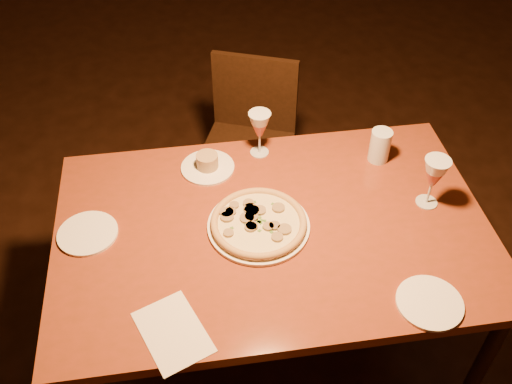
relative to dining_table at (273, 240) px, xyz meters
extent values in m
plane|color=black|center=(0.13, 0.12, -0.69)|extent=(7.00, 7.00, 0.00)
cube|color=maroon|center=(0.00, 0.00, 0.05)|extent=(1.47, 0.99, 0.04)
cylinder|color=black|center=(-0.62, 0.43, -0.33)|extent=(0.05, 0.05, 0.72)
cylinder|color=black|center=(0.62, -0.43, -0.33)|extent=(0.05, 0.05, 0.72)
cylinder|color=black|center=(0.67, 0.36, -0.33)|extent=(0.05, 0.05, 0.72)
cube|color=black|center=(0.06, 0.78, -0.27)|extent=(0.53, 0.53, 0.04)
cube|color=black|center=(0.14, 0.94, -0.06)|extent=(0.37, 0.19, 0.38)
cylinder|color=black|center=(-0.15, 0.70, -0.49)|extent=(0.03, 0.03, 0.41)
cylinder|color=black|center=(-0.02, 0.99, -0.49)|extent=(0.03, 0.03, 0.41)
cylinder|color=black|center=(0.14, 0.56, -0.49)|extent=(0.03, 0.03, 0.41)
cylinder|color=black|center=(0.27, 0.85, -0.49)|extent=(0.03, 0.03, 0.41)
cylinder|color=white|center=(-0.05, 0.01, 0.07)|extent=(0.33, 0.33, 0.01)
cylinder|color=#F5E7A9|center=(-0.05, 0.01, 0.09)|extent=(0.30, 0.30, 0.01)
torus|color=tan|center=(-0.05, 0.01, 0.09)|extent=(0.31, 0.31, 0.02)
cylinder|color=white|center=(-0.17, 0.33, 0.07)|extent=(0.19, 0.19, 0.01)
cylinder|color=tan|center=(-0.17, 0.33, 0.10)|extent=(0.08, 0.08, 0.05)
cylinder|color=silver|center=(0.45, 0.25, 0.13)|extent=(0.08, 0.08, 0.13)
cylinder|color=white|center=(-0.59, 0.09, 0.07)|extent=(0.19, 0.19, 0.01)
cylinder|color=white|center=(0.37, -0.39, 0.07)|extent=(0.19, 0.19, 0.01)
cube|color=white|center=(-0.36, -0.33, 0.07)|extent=(0.22, 0.27, 0.00)
camera|label=1|loc=(-0.31, -1.22, 1.44)|focal=40.00mm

